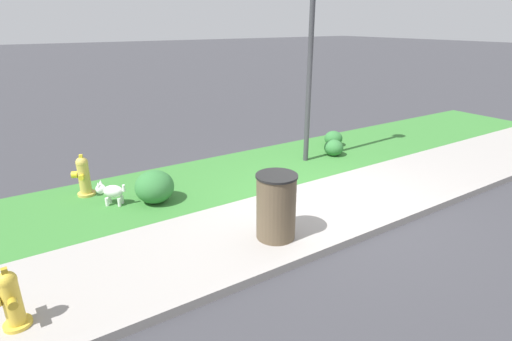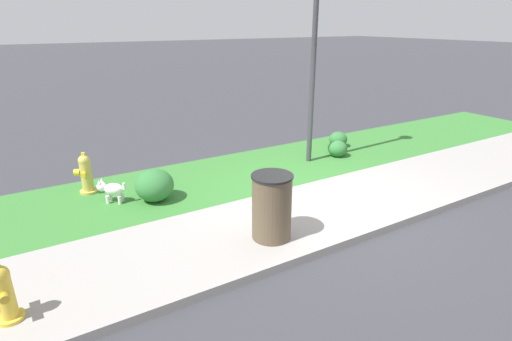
# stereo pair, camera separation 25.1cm
# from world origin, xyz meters

# --- Properties ---
(ground_plane) EXTENTS (120.00, 120.00, 0.00)m
(ground_plane) POSITION_xyz_m (0.00, 0.00, 0.00)
(ground_plane) COLOR #38383D
(sidewalk_pavement) EXTENTS (18.00, 1.96, 0.01)m
(sidewalk_pavement) POSITION_xyz_m (0.00, 0.00, 0.01)
(sidewalk_pavement) COLOR #9E9993
(sidewalk_pavement) RESTS_ON ground
(grass_verge) EXTENTS (18.00, 2.36, 0.01)m
(grass_verge) POSITION_xyz_m (0.00, 2.16, 0.00)
(grass_verge) COLOR #387A33
(grass_verge) RESTS_ON ground
(street_curb) EXTENTS (18.00, 0.16, 0.12)m
(street_curb) POSITION_xyz_m (0.00, -1.06, 0.06)
(street_curb) COLOR #9E9993
(street_curb) RESTS_ON ground
(fire_hydrant_by_grass_verge) EXTENTS (0.36, 0.38, 0.76)m
(fire_hydrant_by_grass_verge) POSITION_xyz_m (-3.33, 2.70, 0.37)
(fire_hydrant_by_grass_verge) COLOR gold
(fire_hydrant_by_grass_verge) RESTS_ON ground
(fire_hydrant_near_corner) EXTENTS (0.33, 0.36, 0.69)m
(fire_hydrant_near_corner) POSITION_xyz_m (-4.62, -0.38, 0.33)
(fire_hydrant_near_corner) COLOR gold
(fire_hydrant_near_corner) RESTS_ON ground
(small_white_dog) EXTENTS (0.45, 0.39, 0.43)m
(small_white_dog) POSITION_xyz_m (-3.05, 2.04, 0.25)
(small_white_dog) COLOR white
(small_white_dog) RESTS_ON ground
(trash_bin) EXTENTS (0.59, 0.59, 0.97)m
(trash_bin) POSITION_xyz_m (-1.35, -0.36, 0.48)
(trash_bin) COLOR brown
(trash_bin) RESTS_ON ground
(shrub_bush_near_lamp) EXTENTS (0.44, 0.44, 0.38)m
(shrub_bush_near_lamp) POSITION_xyz_m (2.50, 2.51, 0.19)
(shrub_bush_near_lamp) COLOR #337538
(shrub_bush_near_lamp) RESTS_ON ground
(shrub_bush_far_verge) EXTENTS (0.66, 0.66, 0.56)m
(shrub_bush_far_verge) POSITION_xyz_m (-2.38, 1.75, 0.28)
(shrub_bush_far_verge) COLOR #337538
(shrub_bush_far_verge) RESTS_ON ground
(shrub_bush_mid_verge) EXTENTS (0.44, 0.44, 0.37)m
(shrub_bush_mid_verge) POSITION_xyz_m (1.97, 1.94, 0.19)
(shrub_bush_mid_verge) COLOR #337538
(shrub_bush_mid_verge) RESTS_ON ground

